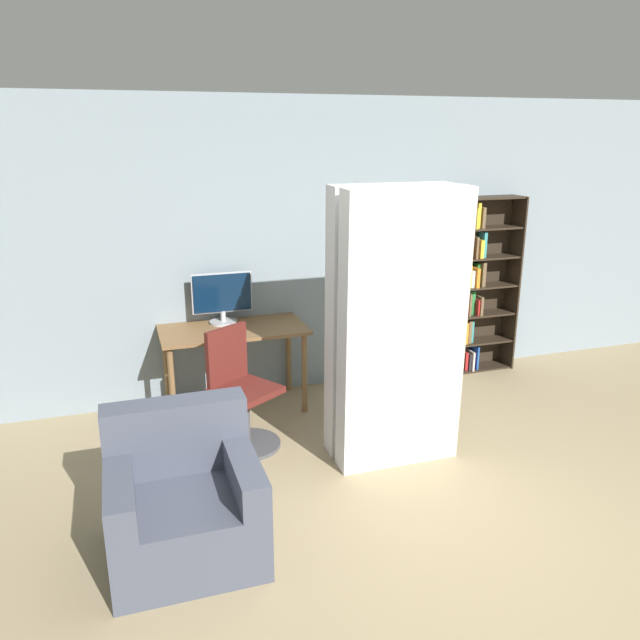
% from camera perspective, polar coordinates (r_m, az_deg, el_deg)
% --- Properties ---
extents(ground_plane, '(16.00, 16.00, 0.00)m').
position_cam_1_polar(ground_plane, '(4.03, 13.72, -20.06)').
color(ground_plane, '#9E8966').
extents(wall_back, '(8.00, 0.06, 2.70)m').
position_cam_1_polar(wall_back, '(5.86, 0.21, 6.64)').
color(wall_back, gray).
rests_on(wall_back, ground).
extents(desk, '(1.25, 0.64, 0.76)m').
position_cam_1_polar(desk, '(5.48, -7.92, -1.77)').
color(desk, brown).
rests_on(desk, ground).
extents(monitor, '(0.53, 0.25, 0.46)m').
position_cam_1_polar(monitor, '(5.54, -8.93, 2.12)').
color(monitor, '#B7B7BC').
rests_on(monitor, desk).
extents(office_chair, '(0.61, 0.61, 0.95)m').
position_cam_1_polar(office_chair, '(4.93, -7.22, -7.18)').
color(office_chair, '#4C4C51').
rests_on(office_chair, ground).
extents(bookshelf, '(0.72, 0.26, 1.78)m').
position_cam_1_polar(bookshelf, '(6.50, 13.93, 2.93)').
color(bookshelf, '#2D2319').
rests_on(bookshelf, ground).
extents(mattress_near, '(0.92, 0.25, 2.04)m').
position_cam_1_polar(mattress_near, '(4.46, 7.61, -1.15)').
color(mattress_near, silver).
rests_on(mattress_near, ground).
extents(mattress_far, '(0.92, 0.24, 2.04)m').
position_cam_1_polar(mattress_far, '(4.69, 6.20, -0.19)').
color(mattress_far, silver).
rests_on(mattress_far, ground).
extents(armchair, '(0.85, 0.80, 0.85)m').
position_cam_1_polar(armchair, '(3.87, -12.37, -15.85)').
color(armchair, '#474C5B').
rests_on(armchair, ground).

